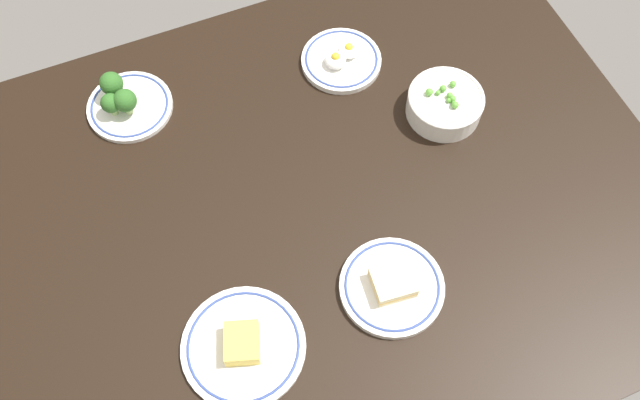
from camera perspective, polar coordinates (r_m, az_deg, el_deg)
dining_table at (r=133.25cm, az=-0.00°, el=-0.80°), size 136.40×106.68×4.00cm
plate_sandwich at (r=124.04cm, az=6.04°, el=-7.16°), size 19.03×19.03×4.65cm
plate_broccoli at (r=146.98cm, az=-16.01°, el=7.89°), size 17.68×17.68×7.60cm
bowl_peas at (r=142.61cm, az=10.38°, el=7.92°), size 15.57×15.57×6.65cm
plate_cheese at (r=120.97cm, az=-6.43°, el=-12.01°), size 21.75×21.75×4.59cm
plate_eggs at (r=149.66cm, az=1.79°, el=11.66°), size 17.26×17.26×4.69cm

